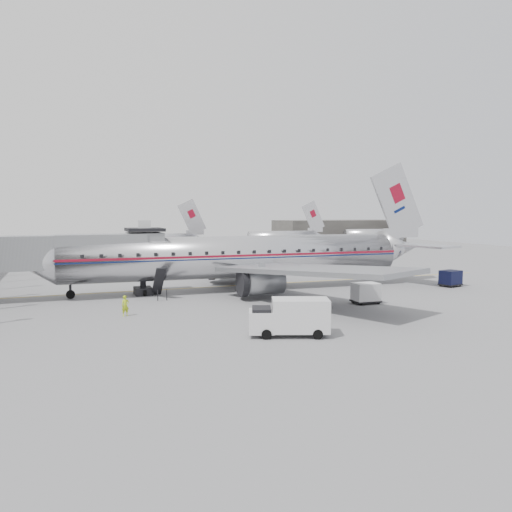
{
  "coord_description": "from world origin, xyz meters",
  "views": [
    {
      "loc": [
        -16.01,
        -44.34,
        7.83
      ],
      "look_at": [
        2.86,
        5.17,
        3.2
      ],
      "focal_mm": 35.0,
      "sensor_mm": 36.0,
      "label": 1
    }
  ],
  "objects_px": {
    "baggage_cart_navy": "(451,278)",
    "baggage_cart_white": "(366,293)",
    "service_van": "(290,316)",
    "ramp_worker": "(125,306)",
    "airliner": "(245,257)"
  },
  "relations": [
    {
      "from": "airliner",
      "to": "baggage_cart_white",
      "type": "distance_m",
      "value": 13.28
    },
    {
      "from": "baggage_cart_navy",
      "to": "baggage_cart_white",
      "type": "relative_size",
      "value": 1.07
    },
    {
      "from": "airliner",
      "to": "ramp_worker",
      "type": "xyz_separation_m",
      "value": [
        -12.85,
        -8.97,
        -2.59
      ]
    },
    {
      "from": "service_van",
      "to": "baggage_cart_navy",
      "type": "bearing_deg",
      "value": 48.48
    },
    {
      "from": "baggage_cart_navy",
      "to": "ramp_worker",
      "type": "bearing_deg",
      "value": 171.54
    },
    {
      "from": "airliner",
      "to": "ramp_worker",
      "type": "height_order",
      "value": "airliner"
    },
    {
      "from": "airliner",
      "to": "service_van",
      "type": "xyz_separation_m",
      "value": [
        -3.73,
        -18.95,
        -2.13
      ]
    },
    {
      "from": "baggage_cart_navy",
      "to": "baggage_cart_white",
      "type": "xyz_separation_m",
      "value": [
        -14.0,
        -5.31,
        0.04
      ]
    },
    {
      "from": "airliner",
      "to": "ramp_worker",
      "type": "bearing_deg",
      "value": -142.98
    },
    {
      "from": "airliner",
      "to": "baggage_cart_white",
      "type": "xyz_separation_m",
      "value": [
        7.15,
        -10.93,
        -2.44
      ]
    },
    {
      "from": "baggage_cart_white",
      "to": "ramp_worker",
      "type": "distance_m",
      "value": 20.1
    },
    {
      "from": "airliner",
      "to": "ramp_worker",
      "type": "relative_size",
      "value": 26.92
    },
    {
      "from": "baggage_cart_navy",
      "to": "ramp_worker",
      "type": "relative_size",
      "value": 1.58
    },
    {
      "from": "service_van",
      "to": "ramp_worker",
      "type": "xyz_separation_m",
      "value": [
        -9.12,
        9.98,
        -0.46
      ]
    },
    {
      "from": "service_van",
      "to": "baggage_cart_white",
      "type": "distance_m",
      "value": 13.52
    }
  ]
}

